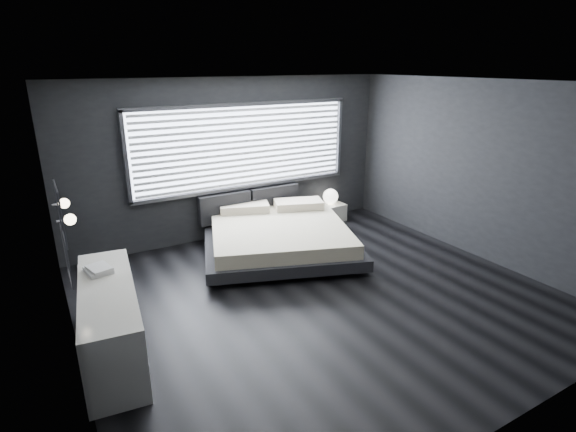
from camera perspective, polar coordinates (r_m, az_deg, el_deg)
room at (r=5.71m, az=4.30°, el=2.35°), size 6.04×6.00×2.80m
window at (r=8.05m, az=-5.45°, el=8.74°), size 4.14×0.09×1.52m
headboard at (r=8.26m, az=-4.81°, el=1.60°), size 1.96×0.16×0.52m
sconce_near at (r=4.77m, az=-25.97°, el=-0.41°), size 0.18×0.11×0.11m
sconce_far at (r=5.35m, az=-26.57°, el=1.44°), size 0.18×0.11×0.11m
wall_art_upper at (r=4.12m, az=-26.94°, el=0.26°), size 0.01×0.48×0.48m
wall_art_lower at (r=4.51m, az=-26.31°, el=-4.52°), size 0.01×0.48×0.48m
bed at (r=7.48m, az=-1.17°, el=-2.48°), size 3.08×3.01×0.63m
nightstand at (r=9.07m, az=5.14°, el=0.53°), size 0.60×0.51×0.34m
orb_lamp at (r=8.99m, az=5.42°, el=2.50°), size 0.30×0.30×0.30m
dresser at (r=5.31m, az=-21.55°, el=-12.19°), size 0.79×2.04×0.80m
book_stack at (r=5.49m, az=-22.91°, el=-6.25°), size 0.30×0.37×0.07m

